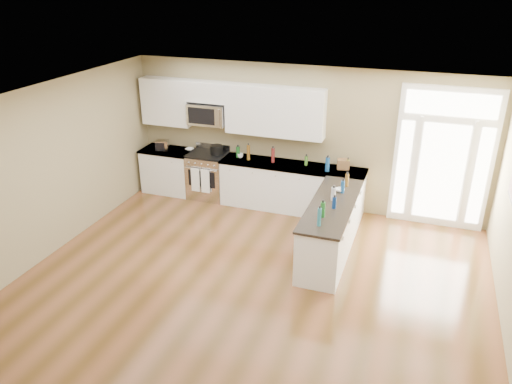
# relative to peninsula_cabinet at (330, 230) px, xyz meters

# --- Properties ---
(ground) EXTENTS (8.00, 8.00, 0.00)m
(ground) POSITION_rel_peninsula_cabinet_xyz_m (-0.93, -2.24, -0.43)
(ground) COLOR #543817
(room_shell) EXTENTS (8.00, 8.00, 8.00)m
(room_shell) POSITION_rel_peninsula_cabinet_xyz_m (-0.93, -2.24, 1.27)
(room_shell) COLOR #90835B
(room_shell) RESTS_ON ground
(back_cabinet_left) EXTENTS (1.10, 0.66, 0.94)m
(back_cabinet_left) POSITION_rel_peninsula_cabinet_xyz_m (-3.80, 1.45, 0.00)
(back_cabinet_left) COLOR white
(back_cabinet_left) RESTS_ON ground
(back_cabinet_right) EXTENTS (2.85, 0.66, 0.94)m
(back_cabinet_right) POSITION_rel_peninsula_cabinet_xyz_m (-1.08, 1.45, 0.00)
(back_cabinet_right) COLOR white
(back_cabinet_right) RESTS_ON ground
(peninsula_cabinet) EXTENTS (0.69, 2.32, 0.94)m
(peninsula_cabinet) POSITION_rel_peninsula_cabinet_xyz_m (0.00, 0.00, 0.00)
(peninsula_cabinet) COLOR white
(peninsula_cabinet) RESTS_ON ground
(upper_cabinet_left) EXTENTS (1.04, 0.33, 0.95)m
(upper_cabinet_left) POSITION_rel_peninsula_cabinet_xyz_m (-3.81, 1.59, 1.49)
(upper_cabinet_left) COLOR white
(upper_cabinet_left) RESTS_ON room_shell
(upper_cabinet_right) EXTENTS (1.94, 0.33, 0.95)m
(upper_cabinet_right) POSITION_rel_peninsula_cabinet_xyz_m (-1.50, 1.59, 1.49)
(upper_cabinet_right) COLOR white
(upper_cabinet_right) RESTS_ON room_shell
(upper_cabinet_short) EXTENTS (0.82, 0.33, 0.40)m
(upper_cabinet_short) POSITION_rel_peninsula_cabinet_xyz_m (-2.88, 1.59, 1.77)
(upper_cabinet_short) COLOR white
(upper_cabinet_short) RESTS_ON room_shell
(microwave) EXTENTS (0.78, 0.41, 0.42)m
(microwave) POSITION_rel_peninsula_cabinet_xyz_m (-2.88, 1.56, 1.33)
(microwave) COLOR silver
(microwave) RESTS_ON room_shell
(entry_door) EXTENTS (1.70, 0.10, 2.60)m
(entry_door) POSITION_rel_peninsula_cabinet_xyz_m (1.62, 1.71, 0.87)
(entry_door) COLOR white
(entry_door) RESTS_ON ground
(kitchen_range) EXTENTS (0.77, 0.69, 1.08)m
(kitchen_range) POSITION_rel_peninsula_cabinet_xyz_m (-2.88, 1.45, 0.04)
(kitchen_range) COLOR silver
(kitchen_range) RESTS_ON ground
(stockpot) EXTENTS (0.31, 0.31, 0.20)m
(stockpot) POSITION_rel_peninsula_cabinet_xyz_m (-2.69, 1.51, 0.61)
(stockpot) COLOR black
(stockpot) RESTS_ON kitchen_range
(toaster_oven) EXTENTS (0.30, 0.26, 0.21)m
(toaster_oven) POSITION_rel_peninsula_cabinet_xyz_m (-3.87, 1.38, 0.61)
(toaster_oven) COLOR silver
(toaster_oven) RESTS_ON back_cabinet_left
(cardboard_box) EXTENTS (0.26, 0.21, 0.19)m
(cardboard_box) POSITION_rel_peninsula_cabinet_xyz_m (-0.11, 1.57, 0.60)
(cardboard_box) COLOR brown
(cardboard_box) RESTS_ON back_cabinet_right
(bowl_left) EXTENTS (0.20, 0.20, 0.04)m
(bowl_left) POSITION_rel_peninsula_cabinet_xyz_m (-3.33, 1.56, 0.53)
(bowl_left) COLOR white
(bowl_left) RESTS_ON back_cabinet_left
(bowl_peninsula) EXTENTS (0.16, 0.16, 0.05)m
(bowl_peninsula) POSITION_rel_peninsula_cabinet_xyz_m (0.03, 0.50, 0.53)
(bowl_peninsula) COLOR white
(bowl_peninsula) RESTS_ON peninsula_cabinet
(cup_counter) EXTENTS (0.13, 0.13, 0.09)m
(cup_counter) POSITION_rel_peninsula_cabinet_xyz_m (-2.17, 1.49, 0.55)
(cup_counter) COLOR white
(cup_counter) RESTS_ON back_cabinet_right
(counter_bottles) EXTENTS (2.39, 2.45, 0.31)m
(counter_bottles) POSITION_rel_peninsula_cabinet_xyz_m (-0.63, 0.74, 0.63)
(counter_bottles) COLOR #19591E
(counter_bottles) RESTS_ON back_cabinet_right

